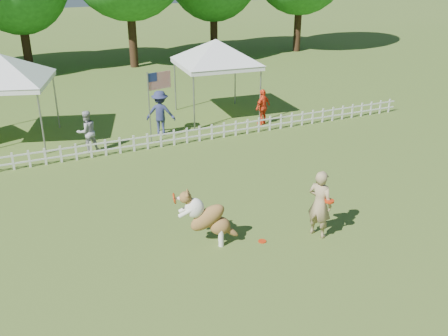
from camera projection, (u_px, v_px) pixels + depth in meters
name	position (u px, v px, depth m)	size (l,w,h in m)	color
ground	(239.00, 242.00, 12.17)	(120.00, 120.00, 0.00)	#42601E
picket_fence	(154.00, 140.00, 17.91)	(22.00, 0.08, 0.60)	silver
handler	(320.00, 204.00, 12.15)	(0.64, 0.42, 1.74)	#9F875F
dog	(208.00, 218.00, 11.84)	(1.38, 0.46, 1.43)	brown
frisbee_on_turf	(262.00, 241.00, 12.20)	(0.20, 0.20, 0.02)	red
canopy_tent_left	(7.00, 100.00, 18.02)	(3.10, 3.10, 3.20)	silver
canopy_tent_right	(216.00, 79.00, 21.01)	(3.09, 3.09, 3.19)	silver
flag_pole	(149.00, 109.00, 18.01)	(1.02, 0.11, 2.65)	gray
spectator_a	(87.00, 132.00, 17.41)	(0.73, 0.57, 1.51)	#A6A5AA
spectator_b	(160.00, 113.00, 19.07)	(1.12, 0.64, 1.73)	navy
spectator_c	(263.00, 107.00, 20.28)	(0.86, 0.36, 1.47)	#EB3F1B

